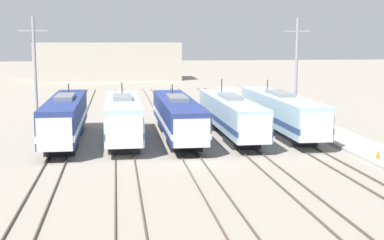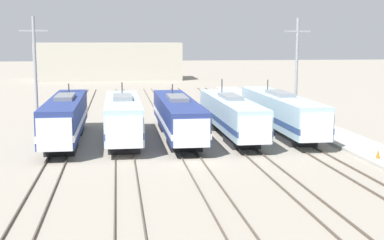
{
  "view_description": "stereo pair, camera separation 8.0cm",
  "coord_description": "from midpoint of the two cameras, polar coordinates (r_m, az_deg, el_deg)",
  "views": [
    {
      "loc": [
        -5.6,
        -39.75,
        9.07
      ],
      "look_at": [
        0.5,
        3.28,
        2.57
      ],
      "focal_mm": 50.0,
      "sensor_mm": 36.0,
      "label": 1
    },
    {
      "loc": [
        -5.52,
        -39.76,
        9.07
      ],
      "look_at": [
        0.5,
        3.28,
        2.57
      ],
      "focal_mm": 50.0,
      "sensor_mm": 36.0,
      "label": 2
    }
  ],
  "objects": [
    {
      "name": "rail_pair_center_right",
      "position": [
        42.13,
        6.89,
        -3.88
      ],
      "size": [
        1.51,
        120.0,
        0.15
      ],
      "color": "#4C4238",
      "rests_on": "ground_plane"
    },
    {
      "name": "locomotive_center_left",
      "position": [
        48.08,
        -7.33,
        0.18
      ],
      "size": [
        3.1,
        16.21,
        5.07
      ],
      "color": "#232326",
      "rests_on": "ground_plane"
    },
    {
      "name": "rail_pair_center",
      "position": [
        41.14,
        -0.0,
        -4.12
      ],
      "size": [
        1.51,
        120.0,
        0.15
      ],
      "color": "#4C4238",
      "rests_on": "ground_plane"
    },
    {
      "name": "locomotive_far_right",
      "position": [
        52.58,
        9.54,
        0.79
      ],
      "size": [
        2.97,
        20.07,
        4.95
      ],
      "color": "#232326",
      "rests_on": "ground_plane"
    },
    {
      "name": "traffic_cone",
      "position": [
        42.53,
        19.28,
        -3.45
      ],
      "size": [
        0.33,
        0.33,
        0.66
      ],
      "color": "orange",
      "rests_on": "platform"
    },
    {
      "name": "rail_pair_far_right",
      "position": [
        43.7,
        13.38,
        -3.6
      ],
      "size": [
        1.5,
        120.0,
        0.15
      ],
      "color": "#4C4238",
      "rests_on": "ground_plane"
    },
    {
      "name": "catenary_tower_left",
      "position": [
        53.24,
        -16.32,
        4.81
      ],
      "size": [
        2.66,
        0.29,
        11.32
      ],
      "color": "gray",
      "rests_on": "ground_plane"
    },
    {
      "name": "catenary_tower_right",
      "position": [
        55.73,
        11.13,
        5.15
      ],
      "size": [
        2.66,
        0.29,
        11.32
      ],
      "color": "gray",
      "rests_on": "ground_plane"
    },
    {
      "name": "locomotive_center",
      "position": [
        49.75,
        -1.47,
        0.37
      ],
      "size": [
        3.12,
        19.84,
        4.66
      ],
      "color": "black",
      "rests_on": "ground_plane"
    },
    {
      "name": "rail_pair_far_left",
      "position": [
        41.02,
        -14.29,
        -4.42
      ],
      "size": [
        1.5,
        120.0,
        0.15
      ],
      "color": "#4C4238",
      "rests_on": "ground_plane"
    },
    {
      "name": "ground_plane",
      "position": [
        41.15,
        -0.0,
        -4.22
      ],
      "size": [
        400.0,
        400.0,
        0.0
      ],
      "primitive_type": "plane",
      "color": "gray"
    },
    {
      "name": "locomotive_far_left",
      "position": [
        48.78,
        -13.33,
        0.16
      ],
      "size": [
        2.86,
        18.17,
        4.93
      ],
      "color": "black",
      "rests_on": "ground_plane"
    },
    {
      "name": "platform",
      "position": [
        45.57,
        18.85,
        -3.25
      ],
      "size": [
        4.0,
        120.0,
        0.28
      ],
      "color": "#A8A59E",
      "rests_on": "ground_plane"
    },
    {
      "name": "locomotive_center_right",
      "position": [
        50.7,
        4.25,
        0.52
      ],
      "size": [
        2.93,
        19.08,
        5.14
      ],
      "color": "#232326",
      "rests_on": "ground_plane"
    },
    {
      "name": "depot_building",
      "position": [
        125.77,
        -8.77,
        6.21
      ],
      "size": [
        32.63,
        11.99,
        8.49
      ],
      "color": "#B2AD9E",
      "rests_on": "ground_plane"
    },
    {
      "name": "rail_pair_center_left",
      "position": [
        40.76,
        -7.13,
        -4.3
      ],
      "size": [
        1.51,
        120.0,
        0.15
      ],
      "color": "#4C4238",
      "rests_on": "ground_plane"
    }
  ]
}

